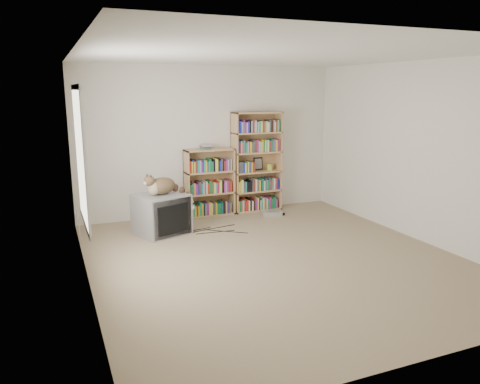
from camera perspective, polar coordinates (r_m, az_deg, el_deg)
name	(u,v)px	position (r m, az deg, el deg)	size (l,w,h in m)	color
floor	(275,259)	(6.02, 4.28, -8.13)	(4.50, 5.00, 0.01)	tan
wall_back	(210,141)	(7.99, -3.71, 6.23)	(4.50, 0.02, 2.50)	silver
wall_front	(432,209)	(3.69, 22.32, -1.95)	(4.50, 0.02, 2.50)	silver
wall_left	(82,174)	(5.10, -18.70, 2.08)	(0.02, 5.00, 2.50)	silver
wall_right	(421,152)	(7.01, 21.17, 4.55)	(0.02, 5.00, 2.50)	silver
ceiling	(278,55)	(5.65, 4.70, 16.36)	(4.50, 5.00, 0.02)	white
window	(81,157)	(5.28, -18.84, 4.05)	(0.02, 1.22, 1.52)	white
crt_tv	(161,214)	(7.03, -9.60, -2.68)	(0.86, 0.82, 0.60)	gray
cat	(166,188)	(6.94, -9.03, 0.49)	(0.76, 0.46, 0.54)	#392717
bookcase_tall	(256,164)	(8.21, 2.00, 3.42)	(0.86, 0.30, 1.73)	#A67B53
bookcase_short	(209,185)	(7.95, -3.77, 0.87)	(0.83, 0.30, 1.14)	#A67B53
book_stack	(206,147)	(7.82, -4.21, 5.51)	(0.18, 0.23, 0.08)	red
green_mug	(269,167)	(8.31, 3.60, 3.07)	(0.10, 0.10, 0.11)	#A6C337
framed_print	(258,164)	(8.31, 2.21, 3.48)	(0.17, 0.01, 0.22)	black
dvd_player	(272,213)	(8.03, 3.91, -2.56)	(0.33, 0.23, 0.07)	silver
wall_outlet	(77,215)	(7.20, -19.24, -2.67)	(0.01, 0.08, 0.13)	silver
floor_cables	(224,232)	(7.06, -1.99, -4.93)	(1.20, 0.70, 0.01)	black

